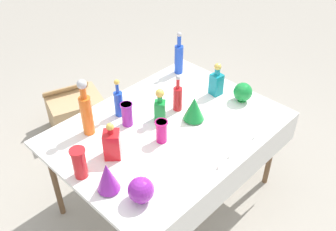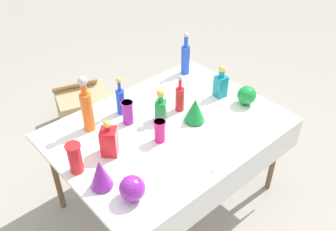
% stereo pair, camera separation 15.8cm
% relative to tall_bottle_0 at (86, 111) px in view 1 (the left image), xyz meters
% --- Properties ---
extents(ground_plane, '(40.00, 40.00, 0.00)m').
position_rel_tall_bottle_0_xyz_m(ground_plane, '(0.43, -0.36, -0.95)').
color(ground_plane, '#A0998C').
extents(display_table, '(1.63, 1.20, 0.76)m').
position_rel_tall_bottle_0_xyz_m(display_table, '(0.43, -0.38, -0.24)').
color(display_table, white).
rests_on(display_table, ground).
extents(tall_bottle_0, '(0.08, 0.08, 0.44)m').
position_rel_tall_bottle_0_xyz_m(tall_bottle_0, '(0.00, 0.00, 0.00)').
color(tall_bottle_0, orange).
rests_on(tall_bottle_0, display_table).
extents(tall_bottle_1, '(0.07, 0.07, 0.31)m').
position_rel_tall_bottle_0_xyz_m(tall_bottle_1, '(0.28, 0.00, -0.07)').
color(tall_bottle_1, blue).
rests_on(tall_bottle_1, display_table).
extents(tall_bottle_2, '(0.08, 0.08, 0.38)m').
position_rel_tall_bottle_0_xyz_m(tall_bottle_2, '(1.05, 0.11, -0.04)').
color(tall_bottle_2, blue).
rests_on(tall_bottle_2, display_table).
extents(tall_bottle_3, '(0.07, 0.07, 0.30)m').
position_rel_tall_bottle_0_xyz_m(tall_bottle_3, '(0.64, -0.26, -0.08)').
color(tall_bottle_3, red).
rests_on(tall_bottle_3, display_table).
extents(square_decanter_0, '(0.10, 0.10, 0.28)m').
position_rel_tall_bottle_0_xyz_m(square_decanter_0, '(1.01, -0.34, -0.08)').
color(square_decanter_0, teal).
rests_on(square_decanter_0, display_table).
extents(square_decanter_1, '(0.15, 0.15, 0.27)m').
position_rel_tall_bottle_0_xyz_m(square_decanter_1, '(-0.04, -0.31, -0.08)').
color(square_decanter_1, red).
rests_on(square_decanter_1, display_table).
extents(square_decanter_2, '(0.11, 0.11, 0.27)m').
position_rel_tall_bottle_0_xyz_m(square_decanter_2, '(0.45, -0.26, -0.07)').
color(square_decanter_2, '#198C38').
rests_on(square_decanter_2, display_table).
extents(slender_vase_0, '(0.10, 0.10, 0.21)m').
position_rel_tall_bottle_0_xyz_m(slender_vase_0, '(-0.29, -0.31, -0.08)').
color(slender_vase_0, red).
rests_on(slender_vase_0, display_table).
extents(slender_vase_1, '(0.09, 0.09, 0.18)m').
position_rel_tall_bottle_0_xyz_m(slender_vase_1, '(0.25, -0.13, -0.09)').
color(slender_vase_1, purple).
rests_on(slender_vase_1, display_table).
extents(slender_vase_2, '(0.09, 0.09, 0.17)m').
position_rel_tall_bottle_0_xyz_m(slender_vase_2, '(0.29, -0.43, -0.10)').
color(slender_vase_2, '#C61972').
rests_on(slender_vase_2, display_table).
extents(fluted_vase_0, '(0.16, 0.16, 0.19)m').
position_rel_tall_bottle_0_xyz_m(fluted_vase_0, '(0.62, -0.43, -0.09)').
color(fluted_vase_0, '#198C38').
rests_on(fluted_vase_0, display_table).
extents(fluted_vase_1, '(0.14, 0.14, 0.21)m').
position_rel_tall_bottle_0_xyz_m(fluted_vase_1, '(-0.24, -0.52, -0.08)').
color(fluted_vase_1, purple).
rests_on(fluted_vase_1, display_table).
extents(round_bowl_0, '(0.15, 0.15, 0.16)m').
position_rel_tall_bottle_0_xyz_m(round_bowl_0, '(-0.16, -0.72, -0.11)').
color(round_bowl_0, purple).
rests_on(round_bowl_0, display_table).
extents(round_bowl_1, '(0.15, 0.15, 0.16)m').
position_rel_tall_bottle_0_xyz_m(round_bowl_1, '(1.07, -0.55, -0.11)').
color(round_bowl_1, '#198C38').
rests_on(round_bowl_1, display_table).
extents(price_tag_left, '(0.06, 0.02, 0.04)m').
position_rel_tall_bottle_0_xyz_m(price_tag_left, '(0.50, -0.87, -0.17)').
color(price_tag_left, white).
rests_on(price_tag_left, display_table).
extents(price_tag_center, '(0.06, 0.02, 0.03)m').
position_rel_tall_bottle_0_xyz_m(price_tag_center, '(0.78, -0.87, -0.17)').
color(price_tag_center, white).
rests_on(price_tag_center, display_table).
extents(price_tag_right, '(0.07, 0.03, 0.03)m').
position_rel_tall_bottle_0_xyz_m(price_tag_right, '(0.37, -0.88, -0.17)').
color(price_tag_right, white).
rests_on(price_tag_right, display_table).
extents(cardboard_box_behind_left, '(0.62, 0.56, 0.45)m').
position_rel_tall_bottle_0_xyz_m(cardboard_box_behind_left, '(0.46, 0.97, -0.77)').
color(cardboard_box_behind_left, tan).
rests_on(cardboard_box_behind_left, ground).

